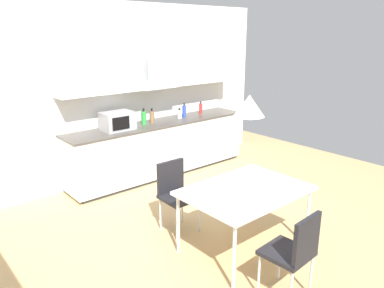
# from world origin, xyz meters

# --- Properties ---
(ground_plane) EXTENTS (8.65, 7.55, 0.02)m
(ground_plane) POSITION_xyz_m (0.00, 0.00, -0.01)
(ground_plane) COLOR tan
(wall_back) EXTENTS (6.92, 0.10, 2.84)m
(wall_back) POSITION_xyz_m (0.00, 2.57, 1.42)
(wall_back) COLOR white
(wall_back) RESTS_ON ground_plane
(kitchen_counter) EXTENTS (3.33, 0.66, 0.92)m
(kitchen_counter) POSITION_xyz_m (1.01, 2.20, 0.46)
(kitchen_counter) COLOR #333333
(kitchen_counter) RESTS_ON ground_plane
(backsplash_tile) EXTENTS (3.31, 0.02, 0.50)m
(backsplash_tile) POSITION_xyz_m (1.01, 2.50, 1.17)
(backsplash_tile) COLOR silver
(backsplash_tile) RESTS_ON kitchen_counter
(upper_wall_cabinets) EXTENTS (3.31, 0.40, 0.66)m
(upper_wall_cabinets) POSITION_xyz_m (1.01, 2.35, 1.80)
(upper_wall_cabinets) COLOR silver
(microwave) EXTENTS (0.48, 0.35, 0.28)m
(microwave) POSITION_xyz_m (0.20, 2.20, 1.06)
(microwave) COLOR #ADADB2
(microwave) RESTS_ON kitchen_counter
(bottle_green) EXTENTS (0.08, 0.08, 0.27)m
(bottle_green) POSITION_xyz_m (0.70, 2.22, 1.03)
(bottle_green) COLOR green
(bottle_green) RESTS_ON kitchen_counter
(bottle_red) EXTENTS (0.06, 0.06, 0.23)m
(bottle_red) POSITION_xyz_m (1.98, 2.26, 1.02)
(bottle_red) COLOR red
(bottle_red) RESTS_ON kitchen_counter
(bottle_brown) EXTENTS (0.08, 0.08, 0.25)m
(bottle_brown) POSITION_xyz_m (0.86, 2.21, 1.02)
(bottle_brown) COLOR brown
(bottle_brown) RESTS_ON kitchen_counter
(bottle_blue) EXTENTS (0.07, 0.07, 0.26)m
(bottle_blue) POSITION_xyz_m (1.56, 2.22, 1.03)
(bottle_blue) COLOR blue
(bottle_blue) RESTS_ON kitchen_counter
(bottle_white) EXTENTS (0.08, 0.08, 0.18)m
(bottle_white) POSITION_xyz_m (1.44, 2.21, 0.99)
(bottle_white) COLOR white
(bottle_white) RESTS_ON kitchen_counter
(dining_table) EXTENTS (1.34, 0.96, 0.73)m
(dining_table) POSITION_xyz_m (0.31, -0.35, 0.69)
(dining_table) COLOR white
(dining_table) RESTS_ON ground_plane
(chair_far_left) EXTENTS (0.41, 0.41, 0.87)m
(chair_far_left) POSITION_xyz_m (0.01, 0.51, 0.53)
(chair_far_left) COLOR black
(chair_far_left) RESTS_ON ground_plane
(chair_near_left) EXTENTS (0.42, 0.42, 0.87)m
(chair_near_left) POSITION_xyz_m (0.01, -1.21, 0.53)
(chair_near_left) COLOR black
(chair_near_left) RESTS_ON ground_plane
(pendant_lamp) EXTENTS (0.32, 0.32, 0.22)m
(pendant_lamp) POSITION_xyz_m (0.31, -0.35, 1.65)
(pendant_lamp) COLOR silver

